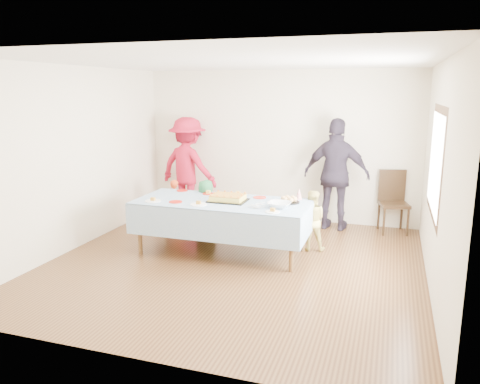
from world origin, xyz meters
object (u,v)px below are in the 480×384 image
at_px(adult_left, 188,167).
at_px(dining_chair, 393,198).
at_px(birthday_cake, 228,198).
at_px(party_table, 222,205).

bearing_deg(adult_left, dining_chair, -164.99).
xyz_separation_m(birthday_cake, adult_left, (-1.44, 1.80, 0.10)).
bearing_deg(adult_left, birthday_cake, 142.29).
relative_size(party_table, adult_left, 1.34).
bearing_deg(birthday_cake, party_table, -162.62).
height_order(party_table, birthday_cake, birthday_cake).
bearing_deg(birthday_cake, adult_left, 128.59).
xyz_separation_m(dining_chair, adult_left, (-3.71, -0.08, 0.35)).
bearing_deg(dining_chair, adult_left, 166.81).
bearing_deg(birthday_cake, dining_chair, 39.77).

